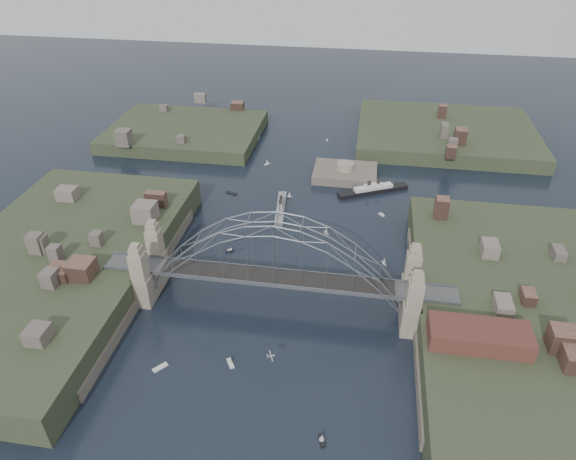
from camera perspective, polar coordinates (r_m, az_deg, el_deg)
The scene contains 24 objects.
ground at distance 126.79m, azimuth -1.31°, elevation -8.22°, with size 500.00×500.00×0.00m, color black.
bridge at distance 118.98m, azimuth -1.38°, elevation -3.77°, with size 84.00×13.80×24.60m.
shore_west at distance 145.23m, azimuth -24.25°, elevation -4.52°, with size 50.50×90.00×12.00m.
shore_east at distance 130.29m, azimuth 24.71°, elevation -9.49°, with size 50.50×90.00×12.00m.
headland_nw at distance 218.47m, azimuth -11.27°, elevation 10.18°, with size 60.00×45.00×9.00m, color #323B24.
headland_ne at distance 221.95m, azimuth 17.02°, elevation 9.80°, with size 70.00×55.00×9.50m, color #323B24.
fort_island at distance 183.84m, azimuth 6.32°, elevation 5.78°, with size 22.00×16.00×9.40m.
wharf_shed at distance 111.52m, azimuth 20.50°, elevation -10.96°, with size 20.00×8.00×4.00m, color #592D26.
finger_pier at distance 107.90m, azimuth 17.85°, elevation -19.56°, with size 4.00×22.00×1.40m, color #49494B.
naval_cruiser_near at distance 162.44m, azimuth -0.81°, elevation 2.53°, with size 4.58×19.60×5.83m.
naval_cruiser_far at distance 207.61m, azimuth -4.13°, elevation 9.58°, with size 4.13×14.98×5.01m.
ocean_liner at distance 174.61m, azimuth 9.42°, elevation 4.41°, with size 23.46×14.08×6.04m.
aeroplane at distance 107.14m, azimuth -1.99°, elevation -13.81°, with size 1.69×2.86×0.44m.
small_boat_a at distance 144.80m, azimuth -6.51°, elevation -2.27°, with size 2.18×1.77×1.43m.
small_boat_b at distance 151.17m, azimuth 4.28°, elevation -0.14°, with size 1.96×1.73×2.38m.
small_boat_c at distance 113.24m, azimuth -6.43°, elevation -14.30°, with size 2.31×2.95×2.38m.
small_boat_d at distance 162.55m, azimuth 10.36°, elevation 1.70°, with size 2.01×2.03×1.43m.
small_boat_e at distance 173.00m, azimuth -6.30°, elevation 4.09°, with size 3.98×2.59×0.45m.
small_boat_f at distance 169.35m, azimuth 0.17°, elevation 3.95°, with size 1.78×1.48×2.38m.
small_boat_g at distance 101.21m, azimuth 3.80°, elevation -22.11°, with size 1.66×2.80×2.38m.
small_boat_h at distance 191.23m, azimuth -2.34°, elevation 7.52°, with size 1.84×2.22×2.38m.
small_boat_i at distance 141.17m, azimuth 10.64°, elevation -3.45°, with size 1.42×2.40×2.38m.
small_boat_j at distance 115.51m, azimuth -14.01°, elevation -14.60°, with size 2.97×3.21×0.45m.
small_boat_k at distance 212.10m, azimuth 4.36°, elevation 9.92°, with size 0.99×1.81×0.45m.
Camera 1 is at (17.95, -93.22, 84.05)m, focal length 32.02 mm.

